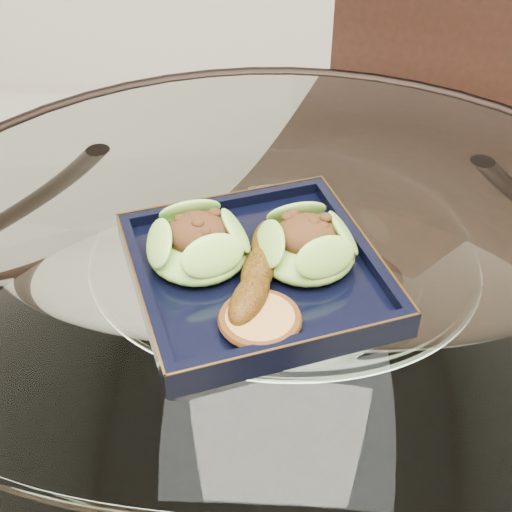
{
  "coord_description": "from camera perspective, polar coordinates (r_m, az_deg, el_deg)",
  "views": [
    {
      "loc": [
        0.0,
        -0.61,
        1.31
      ],
      "look_at": [
        -0.03,
        -0.0,
        0.8
      ],
      "focal_mm": 50.0,
      "sensor_mm": 36.0,
      "label": 1
    }
  ],
  "objects": [
    {
      "name": "dining_chair",
      "position": [
        1.36,
        13.37,
        6.88
      ],
      "size": [
        0.58,
        0.58,
        1.07
      ],
      "rotation": [
        0.0,
        0.0,
        -0.3
      ],
      "color": "black",
      "rests_on": "ground"
    },
    {
      "name": "lettuce_wrap_left",
      "position": [
        0.81,
        -4.64,
        0.79
      ],
      "size": [
        0.12,
        0.12,
        0.04
      ],
      "primitive_type": "ellipsoid",
      "rotation": [
        0.0,
        0.0,
        -0.03
      ],
      "color": "#58932A",
      "rests_on": "navy_plate"
    },
    {
      "name": "dining_table",
      "position": [
        0.94,
        1.93,
        -9.5
      ],
      "size": [
        1.13,
        1.13,
        0.77
      ],
      "color": "white",
      "rests_on": "ground"
    },
    {
      "name": "navy_plate",
      "position": [
        0.81,
        0.0,
        -1.63
      ],
      "size": [
        0.35,
        0.35,
        0.02
      ],
      "primitive_type": "cube",
      "rotation": [
        0.0,
        0.0,
        0.37
      ],
      "color": "black",
      "rests_on": "dining_table"
    },
    {
      "name": "crumb_patty",
      "position": [
        0.74,
        0.32,
        -5.2
      ],
      "size": [
        0.1,
        0.1,
        0.01
      ],
      "primitive_type": "cylinder",
      "rotation": [
        0.0,
        0.0,
        0.43
      ],
      "color": "#C18740",
      "rests_on": "navy_plate"
    },
    {
      "name": "roasted_plantain",
      "position": [
        0.78,
        0.2,
        -1.12
      ],
      "size": [
        0.06,
        0.17,
        0.03
      ],
      "primitive_type": "ellipsoid",
      "rotation": [
        0.0,
        0.0,
        1.42
      ],
      "color": "#61380A",
      "rests_on": "navy_plate"
    },
    {
      "name": "lettuce_wrap_right",
      "position": [
        0.81,
        4.05,
        0.69
      ],
      "size": [
        0.12,
        0.12,
        0.04
      ],
      "primitive_type": "ellipsoid",
      "rotation": [
        0.0,
        0.0,
        -0.06
      ],
      "color": "#588C28",
      "rests_on": "navy_plate"
    }
  ]
}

